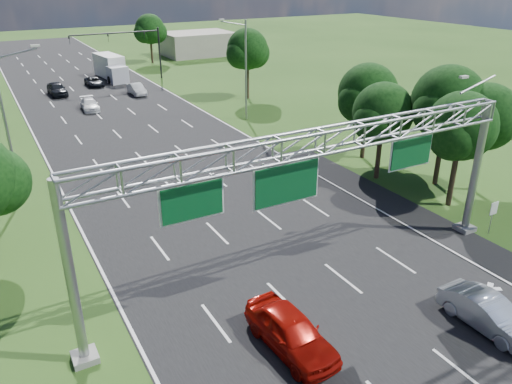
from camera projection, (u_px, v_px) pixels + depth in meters
ground at (178, 169)px, 39.50m from camera, size 220.00×220.00×0.00m
road at (178, 169)px, 39.50m from camera, size 18.00×180.00×0.02m
road_flare at (424, 222)px, 31.33m from camera, size 3.00×30.00×0.02m
sign_gantry at (321, 154)px, 22.51m from camera, size 23.50×1.00×9.56m
regulatory_sign at (493, 211)px, 29.29m from camera, size 0.60×0.08×2.10m
traffic_signal at (134, 43)px, 68.56m from camera, size 12.21×0.24×7.00m
streetlight_l_near at (8, 120)px, 32.17m from camera, size 2.97×0.22×10.16m
streetlight_r_mid at (244, 66)px, 50.21m from camera, size 2.97×0.22×10.16m
tree_cluster_right at (426, 111)px, 35.33m from camera, size 9.91×14.60×8.68m
tree_verge_rd at (248, 51)px, 58.71m from camera, size 5.76×4.80×8.28m
tree_verge_re at (150, 31)px, 81.86m from camera, size 5.76×4.80×7.84m
building_right at (197, 44)px, 90.75m from camera, size 12.00×9.00×4.00m
red_coupe at (291, 331)px, 20.62m from camera, size 2.23×5.01×1.67m
silver_sedan at (488, 313)px, 21.85m from camera, size 1.63×4.51×1.48m
car_queue_a at (90, 104)px, 55.79m from camera, size 2.00×4.37×1.24m
car_queue_b at (94, 82)px, 67.10m from camera, size 1.96×4.24×1.18m
car_queue_c at (57, 89)px, 62.14m from camera, size 2.10×4.79×1.61m
car_queue_d at (137, 89)px, 62.51m from camera, size 1.49×4.15×1.36m
box_truck at (111, 68)px, 71.17m from camera, size 3.21×8.89×3.28m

